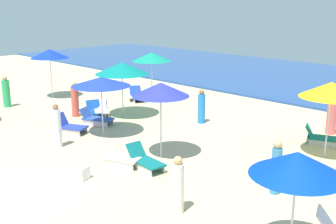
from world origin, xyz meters
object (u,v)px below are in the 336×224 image
(umbrella_0, at_px, (122,68))
(umbrella_6, at_px, (101,82))
(lounge_chair_8_0, at_px, (133,95))
(beachgoer_3, at_px, (6,93))
(lounge_chair_2_0, at_px, (145,161))
(lounge_chair_8_1, at_px, (137,96))
(lounge_chair_0_1, at_px, (101,110))
(umbrella_8, at_px, (152,57))
(umbrella_2, at_px, (161,89))
(beachgoer_1, at_px, (201,107))
(lounge_chair_6_0, at_px, (70,126))
(umbrella_4, at_px, (297,164))
(lounge_chair_2_1, at_px, (119,158))
(beach_ball_0, at_px, (295,166))
(beachgoer_4, at_px, (57,127))
(lounge_chair_0_0, at_px, (96,111))
(lounge_chair_3_0, at_px, (324,138))
(cooler_box_1, at_px, (80,173))
(umbrella_3, at_px, (331,90))
(beachgoer_6, at_px, (75,100))
(beachgoer_0, at_px, (332,115))
(beachgoer_5, at_px, (276,167))
(umbrella_1, at_px, (50,54))
(beachgoer_2, at_px, (178,186))

(umbrella_0, height_order, umbrella_6, umbrella_0)
(lounge_chair_8_0, distance_m, beachgoer_3, 6.53)
(lounge_chair_2_0, xyz_separation_m, lounge_chair_8_1, (-7.46, 6.23, -0.02))
(lounge_chair_0_1, height_order, umbrella_8, umbrella_8)
(umbrella_2, bearing_deg, beachgoer_1, 112.50)
(beachgoer_1, bearing_deg, umbrella_6, -137.70)
(beachgoer_1, relative_size, beachgoer_3, 0.95)
(lounge_chair_6_0, bearing_deg, umbrella_4, -122.16)
(lounge_chair_2_1, relative_size, beachgoer_3, 0.88)
(beachgoer_1, distance_m, beach_ball_0, 6.03)
(lounge_chair_6_0, height_order, lounge_chair_8_1, lounge_chair_6_0)
(lounge_chair_8_0, xyz_separation_m, beachgoer_4, (3.97, -7.07, 0.52))
(lounge_chair_0_0, relative_size, umbrella_6, 0.57)
(lounge_chair_3_0, bearing_deg, umbrella_0, 85.18)
(lounge_chair_2_1, relative_size, umbrella_6, 0.60)
(cooler_box_1, bearing_deg, beachgoer_1, 82.20)
(umbrella_3, height_order, umbrella_4, umbrella_3)
(umbrella_0, relative_size, umbrella_6, 1.08)
(lounge_chair_3_0, height_order, lounge_chair_8_1, lounge_chair_3_0)
(beachgoer_6, bearing_deg, beach_ball_0, 7.82)
(lounge_chair_2_0, distance_m, beachgoer_0, 8.26)
(lounge_chair_8_1, relative_size, beachgoer_6, 0.91)
(beachgoer_1, height_order, beachgoer_3, beachgoer_3)
(lounge_chair_0_1, height_order, beachgoer_5, beachgoer_5)
(lounge_chair_2_0, xyz_separation_m, umbrella_8, (-7.22, 7.12, 2.05))
(umbrella_1, xyz_separation_m, beachgoer_0, (14.00, 4.47, -1.68))
(lounge_chair_8_0, bearing_deg, umbrella_2, -93.31)
(umbrella_6, bearing_deg, beachgoer_1, 66.91)
(umbrella_2, distance_m, umbrella_4, 6.55)
(lounge_chair_2_0, xyz_separation_m, lounge_chair_8_0, (-7.80, 6.21, -0.02))
(umbrella_2, bearing_deg, umbrella_3, 44.60)
(lounge_chair_0_0, bearing_deg, beachgoer_5, -77.89)
(umbrella_1, bearing_deg, umbrella_0, 2.40)
(lounge_chair_0_0, height_order, umbrella_3, umbrella_3)
(umbrella_0, xyz_separation_m, lounge_chair_3_0, (8.50, 2.74, -2.02))
(umbrella_2, height_order, lounge_chair_3_0, umbrella_2)
(lounge_chair_0_1, distance_m, beach_ball_0, 9.76)
(umbrella_6, bearing_deg, lounge_chair_2_0, -17.50)
(umbrella_1, relative_size, cooler_box_1, 6.14)
(beachgoer_1, bearing_deg, lounge_chair_8_0, 146.30)
(umbrella_4, xyz_separation_m, beachgoer_6, (-12.81, 3.18, -1.33))
(umbrella_8, bearing_deg, beach_ball_0, -19.94)
(beachgoer_0, distance_m, cooler_box_1, 10.34)
(beachgoer_3, bearing_deg, umbrella_4, -156.86)
(lounge_chair_0_1, height_order, lounge_chair_8_0, lounge_chair_8_0)
(umbrella_4, xyz_separation_m, umbrella_8, (-13.02, 8.31, 0.19))
(umbrella_1, bearing_deg, lounge_chair_3_0, 11.71)
(umbrella_4, height_order, beachgoer_2, umbrella_4)
(lounge_chair_2_1, height_order, cooler_box_1, lounge_chair_2_1)
(cooler_box_1, bearing_deg, lounge_chair_3_0, 46.84)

